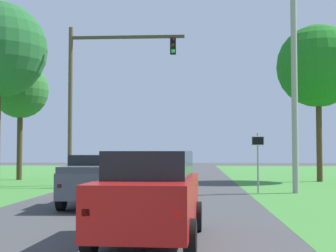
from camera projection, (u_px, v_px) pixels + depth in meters
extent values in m
plane|color=#424244|center=(134.00, 206.00, 17.31)|extent=(120.00, 120.00, 0.00)
cube|color=#9E1411|center=(150.00, 201.00, 10.50)|extent=(2.07, 4.85, 1.01)
cube|color=black|center=(152.00, 164.00, 10.77)|extent=(1.77, 3.03, 0.58)
cube|color=red|center=(86.00, 212.00, 8.23)|extent=(0.14, 0.07, 0.12)
cube|color=red|center=(177.00, 214.00, 8.08)|extent=(0.14, 0.07, 0.12)
cylinder|color=black|center=(121.00, 215.00, 12.04)|extent=(0.25, 0.73, 0.72)
cylinder|color=black|center=(197.00, 216.00, 11.85)|extent=(0.25, 0.73, 0.72)
cylinder|color=black|center=(90.00, 236.00, 9.09)|extent=(0.25, 0.73, 0.72)
cylinder|color=black|center=(190.00, 238.00, 8.90)|extent=(0.25, 0.73, 0.72)
cube|color=#4C515B|center=(99.00, 182.00, 17.55)|extent=(2.14, 5.30, 0.85)
cube|color=black|center=(98.00, 163.00, 17.33)|extent=(1.79, 2.05, 0.56)
cube|color=#41454E|center=(91.00, 169.00, 15.96)|extent=(1.92, 2.06, 0.20)
cube|color=red|center=(60.00, 186.00, 14.99)|extent=(0.14, 0.07, 0.12)
cube|color=red|center=(111.00, 186.00, 14.95)|extent=(0.14, 0.07, 0.12)
cylinder|color=black|center=(81.00, 190.00, 19.17)|extent=(0.26, 0.81, 0.80)
cylinder|color=black|center=(131.00, 190.00, 19.13)|extent=(0.26, 0.81, 0.80)
cylinder|color=black|center=(61.00, 198.00, 15.93)|extent=(0.26, 0.81, 0.80)
cylinder|color=black|center=(121.00, 198.00, 15.89)|extent=(0.26, 0.81, 0.80)
cylinder|color=brown|center=(70.00, 106.00, 27.34)|extent=(0.24, 0.24, 8.89)
cube|color=#4C3D2B|center=(127.00, 37.00, 27.34)|extent=(6.41, 0.16, 0.16)
cube|color=black|center=(173.00, 46.00, 27.16)|extent=(0.32, 0.28, 0.90)
sphere|color=black|center=(173.00, 40.00, 27.03)|extent=(0.22, 0.22, 0.22)
sphere|color=black|center=(173.00, 46.00, 27.01)|extent=(0.22, 0.22, 0.22)
sphere|color=#1ED83F|center=(173.00, 51.00, 27.00)|extent=(0.22, 0.22, 0.22)
cylinder|color=gray|center=(258.00, 163.00, 22.49)|extent=(0.08, 0.08, 2.75)
cube|color=white|center=(258.00, 141.00, 22.51)|extent=(0.60, 0.03, 0.44)
cube|color=black|center=(258.00, 141.00, 22.50)|extent=(0.52, 0.01, 0.36)
cylinder|color=#4C351E|center=(319.00, 139.00, 30.76)|extent=(0.36, 0.36, 5.35)
sphere|color=#1E711E|center=(318.00, 66.00, 31.00)|extent=(5.22, 5.22, 5.22)
cylinder|color=#9E998E|center=(294.00, 94.00, 22.62)|extent=(0.28, 0.28, 9.15)
cylinder|color=#4C351E|center=(20.00, 145.00, 32.59)|extent=(0.36, 0.36, 4.58)
sphere|color=#2C6C2B|center=(20.00, 90.00, 32.78)|extent=(3.72, 3.72, 3.72)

